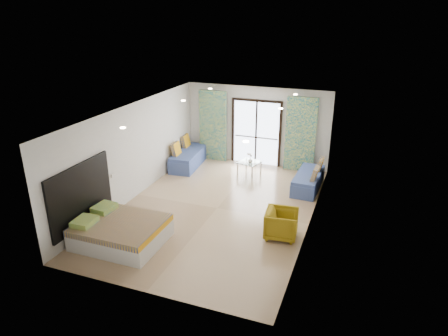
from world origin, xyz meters
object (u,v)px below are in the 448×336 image
(daybed_right, at_px, (309,180))
(bed, at_px, (120,232))
(daybed_left, at_px, (188,157))
(coffee_table, at_px, (249,163))
(armchair, at_px, (282,223))

(daybed_right, bearing_deg, bed, -125.94)
(daybed_left, xyz_separation_m, daybed_right, (4.23, -0.48, -0.03))
(bed, xyz_separation_m, coffee_table, (1.57, 5.06, 0.10))
(coffee_table, distance_m, armchair, 3.99)
(daybed_left, distance_m, armchair, 5.38)
(daybed_left, height_order, daybed_right, daybed_left)
(daybed_right, distance_m, coffee_table, 2.09)
(daybed_right, xyz_separation_m, armchair, (-0.15, -3.03, 0.11))
(daybed_right, relative_size, armchair, 2.38)
(daybed_left, bearing_deg, bed, -87.85)
(daybed_left, bearing_deg, armchair, -45.73)
(daybed_left, xyz_separation_m, coffee_table, (2.21, 0.02, 0.08))
(daybed_left, xyz_separation_m, armchair, (4.08, -3.50, 0.08))
(daybed_left, distance_m, coffee_table, 2.21)
(bed, xyz_separation_m, armchair, (3.44, 1.54, 0.10))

